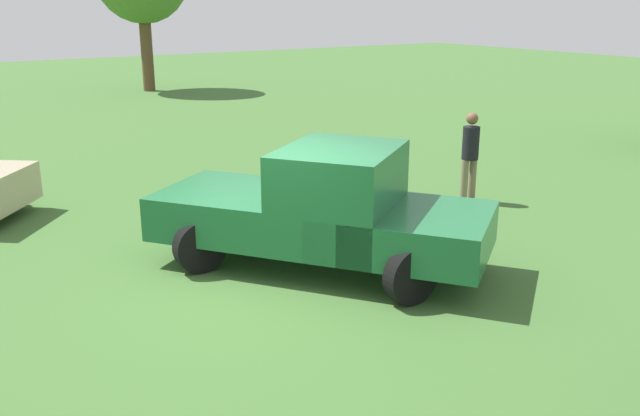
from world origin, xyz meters
The scene contains 4 objects.
ground_plane centered at (0.00, 0.00, 0.00)m, with size 80.00×80.00×0.00m, color #3D662D.
pickup_truck centered at (-0.95, -0.10, 0.93)m, with size 4.35×5.00×1.80m.
person_bystander centered at (-5.15, -1.47, 0.98)m, with size 0.35×0.35×1.74m.
traffic_cone centered at (-2.69, -3.38, 0.28)m, with size 0.32×0.32×0.55m, color orange.
Camera 1 is at (4.34, 7.71, 3.78)m, focal length 38.68 mm.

